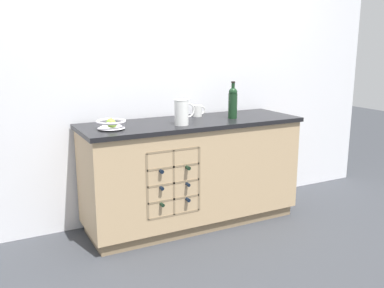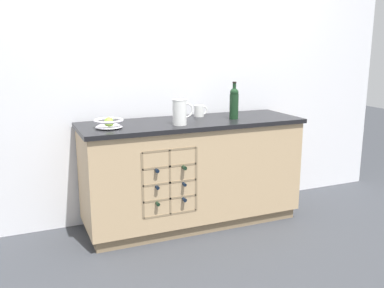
{
  "view_description": "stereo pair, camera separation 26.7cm",
  "coord_description": "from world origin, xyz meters",
  "px_view_note": "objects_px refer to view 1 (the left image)",
  "views": [
    {
      "loc": [
        -1.6,
        -3.08,
        1.5
      ],
      "look_at": [
        0.0,
        0.0,
        0.7
      ],
      "focal_mm": 40.0,
      "sensor_mm": 36.0,
      "label": 1
    },
    {
      "loc": [
        -1.36,
        -3.19,
        1.5
      ],
      "look_at": [
        0.0,
        0.0,
        0.7
      ],
      "focal_mm": 40.0,
      "sensor_mm": 36.0,
      "label": 2
    }
  ],
  "objects_px": {
    "fruit_bowl": "(111,124)",
    "white_pitcher": "(182,112)",
    "ceramic_mug": "(197,111)",
    "standing_wine_bottle": "(233,102)"
  },
  "relations": [
    {
      "from": "fruit_bowl",
      "to": "white_pitcher",
      "type": "bearing_deg",
      "value": -8.34
    },
    {
      "from": "white_pitcher",
      "to": "ceramic_mug",
      "type": "relative_size",
      "value": 1.64
    },
    {
      "from": "ceramic_mug",
      "to": "standing_wine_bottle",
      "type": "relative_size",
      "value": 0.39
    },
    {
      "from": "white_pitcher",
      "to": "ceramic_mug",
      "type": "bearing_deg",
      "value": 45.74
    },
    {
      "from": "white_pitcher",
      "to": "ceramic_mug",
      "type": "height_order",
      "value": "white_pitcher"
    },
    {
      "from": "fruit_bowl",
      "to": "standing_wine_bottle",
      "type": "height_order",
      "value": "standing_wine_bottle"
    },
    {
      "from": "white_pitcher",
      "to": "standing_wine_bottle",
      "type": "distance_m",
      "value": 0.53
    },
    {
      "from": "ceramic_mug",
      "to": "standing_wine_bottle",
      "type": "bearing_deg",
      "value": -46.65
    },
    {
      "from": "fruit_bowl",
      "to": "ceramic_mug",
      "type": "distance_m",
      "value": 0.88
    },
    {
      "from": "ceramic_mug",
      "to": "standing_wine_bottle",
      "type": "height_order",
      "value": "standing_wine_bottle"
    }
  ]
}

